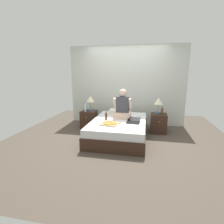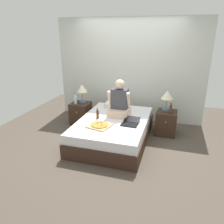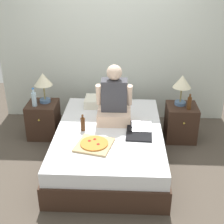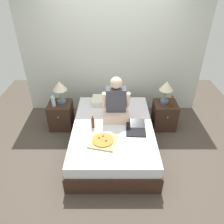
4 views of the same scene
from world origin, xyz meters
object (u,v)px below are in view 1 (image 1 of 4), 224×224
at_px(bed, 119,129).
at_px(beer_bottle_on_bed, 106,116).
at_px(laptop, 133,121).
at_px(lamp_on_left_nightstand, 90,100).
at_px(nightstand_right, 158,123).
at_px(nightstand_left, 89,119).
at_px(pizza_box, 110,123).
at_px(lamp_on_right_nightstand, 158,102).
at_px(beer_bottle, 162,112).
at_px(water_bottle, 85,108).
at_px(person_seated, 123,107).

relative_size(bed, beer_bottle_on_bed, 9.21).
bearing_deg(bed, laptop, -19.14).
bearing_deg(lamp_on_left_nightstand, nightstand_right, -1.42).
distance_m(bed, nightstand_left, 1.20).
bearing_deg(beer_bottle_on_bed, pizza_box, -64.02).
distance_m(nightstand_left, laptop, 1.61).
height_order(lamp_on_right_nightstand, pizza_box, lamp_on_right_nightstand).
distance_m(lamp_on_left_nightstand, beer_bottle, 2.11).
xyz_separation_m(beer_bottle, laptop, (-0.72, -0.65, -0.14)).
bearing_deg(beer_bottle, lamp_on_right_nightstand, 123.69).
relative_size(lamp_on_left_nightstand, pizza_box, 0.93).
relative_size(nightstand_right, lamp_on_right_nightstand, 1.19).
bearing_deg(pizza_box, beer_bottle, 36.72).
xyz_separation_m(water_bottle, pizza_box, (0.96, -0.95, -0.16)).
bearing_deg(pizza_box, water_bottle, 135.30).
bearing_deg(lamp_on_left_nightstand, water_bottle, -130.60).
distance_m(lamp_on_right_nightstand, laptop, 1.08).
xyz_separation_m(lamp_on_left_nightstand, pizza_box, (0.84, -1.09, -0.37)).
xyz_separation_m(beer_bottle, pizza_box, (-1.26, -0.94, -0.14)).
xyz_separation_m(nightstand_left, water_bottle, (-0.08, -0.09, 0.38)).
distance_m(nightstand_left, person_seated, 1.25).
distance_m(nightstand_right, lamp_on_right_nightstand, 0.60).
relative_size(water_bottle, beer_bottle, 1.20).
distance_m(bed, lamp_on_left_nightstand, 1.35).
xyz_separation_m(lamp_on_right_nightstand, beer_bottle_on_bed, (-1.34, -0.72, -0.30)).
bearing_deg(beer_bottle, nightstand_left, 177.32).
distance_m(nightstand_left, beer_bottle_on_bed, 1.01).
height_order(water_bottle, laptop, water_bottle).
xyz_separation_m(bed, pizza_box, (-0.15, -0.42, 0.26)).
relative_size(person_seated, pizza_box, 1.62).
bearing_deg(lamp_on_left_nightstand, lamp_on_right_nightstand, 0.00).
height_order(lamp_on_left_nightstand, pizza_box, lamp_on_left_nightstand).
xyz_separation_m(beer_bottle, beer_bottle_on_bed, (-1.44, -0.57, -0.07)).
bearing_deg(nightstand_left, lamp_on_right_nightstand, 1.41).
relative_size(lamp_on_left_nightstand, lamp_on_right_nightstand, 1.00).
height_order(nightstand_right, lamp_on_right_nightstand, lamp_on_right_nightstand).
bearing_deg(beer_bottle_on_bed, nightstand_right, 26.12).
distance_m(lamp_on_right_nightstand, beer_bottle, 0.29).
xyz_separation_m(water_bottle, nightstand_right, (2.14, 0.09, -0.38)).
height_order(bed, laptop, laptop).
relative_size(beer_bottle, laptop, 0.53).
bearing_deg(lamp_on_left_nightstand, beer_bottle_on_bed, -47.56).
xyz_separation_m(bed, person_seated, (0.05, 0.24, 0.53)).
xyz_separation_m(bed, water_bottle, (-1.11, 0.53, 0.41)).
height_order(bed, nightstand_left, nightstand_left).
bearing_deg(lamp_on_right_nightstand, bed, -146.18).
xyz_separation_m(lamp_on_right_nightstand, pizza_box, (-1.16, -1.09, -0.37)).
relative_size(bed, pizza_box, 4.20).
xyz_separation_m(nightstand_right, laptop, (-0.65, -0.75, 0.22)).
height_order(nightstand_left, beer_bottle, beer_bottle).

